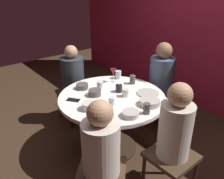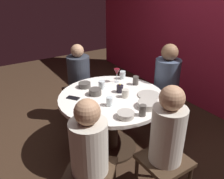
{
  "view_description": "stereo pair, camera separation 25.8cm",
  "coord_description": "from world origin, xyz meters",
  "px_view_note": "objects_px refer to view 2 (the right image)",
  "views": [
    {
      "loc": [
        1.81,
        -1.47,
        1.92
      ],
      "look_at": [
        0.0,
        0.0,
        0.81
      ],
      "focal_mm": 37.38,
      "sensor_mm": 36.0,
      "label": 1
    },
    {
      "loc": [
        1.96,
        -1.27,
        1.92
      ],
      "look_at": [
        0.0,
        0.0,
        0.81
      ],
      "focal_mm": 37.38,
      "sensor_mm": 36.0,
      "label": 2
    }
  ],
  "objects_px": {
    "bowl_salad_center": "(95,92)",
    "bowl_small_white": "(126,115)",
    "seated_diner_right": "(167,135)",
    "dinner_plate": "(149,95)",
    "candle_holder": "(120,89)",
    "cell_phone": "(73,98)",
    "cup_by_right_diner": "(102,85)",
    "bowl_rice_portion": "(148,104)",
    "cup_by_left_diner": "(143,110)",
    "cup_center_front": "(125,93)",
    "dining_table": "(112,109)",
    "cup_beside_wine": "(136,81)",
    "seated_diner_front_right": "(89,147)",
    "cup_near_candle": "(110,101)",
    "cup_far_edge": "(123,75)",
    "wine_glass": "(117,72)",
    "bowl_serving_large": "(86,105)",
    "bowl_sauce_side": "(85,85)",
    "seated_diner_left": "(79,74)",
    "seated_diner_back": "(167,79)"
  },
  "relations": [
    {
      "from": "candle_holder",
      "to": "dinner_plate",
      "type": "height_order",
      "value": "candle_holder"
    },
    {
      "from": "seated_diner_left",
      "to": "cup_beside_wine",
      "type": "distance_m",
      "value": 0.87
    },
    {
      "from": "candle_holder",
      "to": "bowl_small_white",
      "type": "bearing_deg",
      "value": -28.92
    },
    {
      "from": "wine_glass",
      "to": "dinner_plate",
      "type": "relative_size",
      "value": 0.7
    },
    {
      "from": "dining_table",
      "to": "cup_far_edge",
      "type": "xyz_separation_m",
      "value": [
        -0.35,
        0.39,
        0.22
      ]
    },
    {
      "from": "cup_center_front",
      "to": "seated_diner_front_right",
      "type": "bearing_deg",
      "value": -54.58
    },
    {
      "from": "bowl_salad_center",
      "to": "cup_center_front",
      "type": "height_order",
      "value": "cup_center_front"
    },
    {
      "from": "bowl_serving_large",
      "to": "bowl_sauce_side",
      "type": "distance_m",
      "value": 0.5
    },
    {
      "from": "wine_glass",
      "to": "bowl_serving_large",
      "type": "relative_size",
      "value": 1.21
    },
    {
      "from": "cup_center_front",
      "to": "cup_beside_wine",
      "type": "distance_m",
      "value": 0.37
    },
    {
      "from": "seated_diner_front_right",
      "to": "wine_glass",
      "type": "xyz_separation_m",
      "value": [
        -0.92,
        0.88,
        0.15
      ]
    },
    {
      "from": "bowl_salad_center",
      "to": "cup_by_left_diner",
      "type": "height_order",
      "value": "cup_by_left_diner"
    },
    {
      "from": "seated_diner_left",
      "to": "bowl_small_white",
      "type": "relative_size",
      "value": 6.81
    },
    {
      "from": "dining_table",
      "to": "cup_far_edge",
      "type": "distance_m",
      "value": 0.57
    },
    {
      "from": "dinner_plate",
      "to": "cup_by_left_diner",
      "type": "height_order",
      "value": "cup_by_left_diner"
    },
    {
      "from": "seated_diner_back",
      "to": "seated_diner_front_right",
      "type": "height_order",
      "value": "seated_diner_back"
    },
    {
      "from": "bowl_small_white",
      "to": "dinner_plate",
      "type": "bearing_deg",
      "value": 114.92
    },
    {
      "from": "dining_table",
      "to": "cup_near_candle",
      "type": "xyz_separation_m",
      "value": [
        0.17,
        -0.14,
        0.22
      ]
    },
    {
      "from": "cup_center_front",
      "to": "dining_table",
      "type": "bearing_deg",
      "value": -132.98
    },
    {
      "from": "seated_diner_right",
      "to": "bowl_salad_center",
      "type": "bearing_deg",
      "value": 8.04
    },
    {
      "from": "seated_diner_left",
      "to": "dinner_plate",
      "type": "distance_m",
      "value": 1.14
    },
    {
      "from": "candle_holder",
      "to": "cup_by_left_diner",
      "type": "height_order",
      "value": "cup_by_left_diner"
    },
    {
      "from": "bowl_salad_center",
      "to": "bowl_small_white",
      "type": "relative_size",
      "value": 0.85
    },
    {
      "from": "seated_diner_right",
      "to": "dinner_plate",
      "type": "height_order",
      "value": "seated_diner_right"
    },
    {
      "from": "bowl_salad_center",
      "to": "bowl_rice_portion",
      "type": "height_order",
      "value": "bowl_salad_center"
    },
    {
      "from": "bowl_rice_portion",
      "to": "cup_beside_wine",
      "type": "xyz_separation_m",
      "value": [
        -0.51,
        0.24,
        0.02
      ]
    },
    {
      "from": "cup_by_right_diner",
      "to": "bowl_rice_portion",
      "type": "bearing_deg",
      "value": 15.62
    },
    {
      "from": "seated_diner_front_right",
      "to": "cup_near_candle",
      "type": "distance_m",
      "value": 0.66
    },
    {
      "from": "dinner_plate",
      "to": "bowl_small_white",
      "type": "bearing_deg",
      "value": -65.08
    },
    {
      "from": "cell_phone",
      "to": "cup_far_edge",
      "type": "xyz_separation_m",
      "value": [
        -0.16,
        0.78,
        0.05
      ]
    },
    {
      "from": "bowl_salad_center",
      "to": "bowl_small_white",
      "type": "distance_m",
      "value": 0.58
    },
    {
      "from": "candle_holder",
      "to": "cup_by_left_diner",
      "type": "distance_m",
      "value": 0.55
    },
    {
      "from": "seated_diner_left",
      "to": "bowl_salad_center",
      "type": "relative_size",
      "value": 7.98
    },
    {
      "from": "bowl_serving_large",
      "to": "cup_far_edge",
      "type": "relative_size",
      "value": 1.39
    },
    {
      "from": "seated_diner_front_right",
      "to": "cup_by_left_diner",
      "type": "relative_size",
      "value": 10.24
    },
    {
      "from": "bowl_salad_center",
      "to": "cup_beside_wine",
      "type": "xyz_separation_m",
      "value": [
        0.03,
        0.56,
        0.02
      ]
    },
    {
      "from": "candle_holder",
      "to": "cell_phone",
      "type": "height_order",
      "value": "candle_holder"
    },
    {
      "from": "seated_diner_right",
      "to": "bowl_rice_portion",
      "type": "bearing_deg",
      "value": -21.16
    },
    {
      "from": "seated_diner_front_right",
      "to": "bowl_salad_center",
      "type": "bearing_deg",
      "value": 12.59
    },
    {
      "from": "bowl_salad_center",
      "to": "bowl_rice_portion",
      "type": "bearing_deg",
      "value": 30.38
    },
    {
      "from": "bowl_serving_large",
      "to": "bowl_salad_center",
      "type": "height_order",
      "value": "bowl_serving_large"
    },
    {
      "from": "dining_table",
      "to": "cup_by_left_diner",
      "type": "xyz_separation_m",
      "value": [
        0.5,
        0.02,
        0.23
      ]
    },
    {
      "from": "candle_holder",
      "to": "bowl_rice_portion",
      "type": "bearing_deg",
      "value": 5.99
    },
    {
      "from": "candle_holder",
      "to": "cell_phone",
      "type": "bearing_deg",
      "value": -106.36
    },
    {
      "from": "cell_phone",
      "to": "cup_near_candle",
      "type": "distance_m",
      "value": 0.44
    },
    {
      "from": "seated_diner_back",
      "to": "bowl_salad_center",
      "type": "height_order",
      "value": "seated_diner_back"
    },
    {
      "from": "bowl_salad_center",
      "to": "cup_by_left_diner",
      "type": "distance_m",
      "value": 0.66
    },
    {
      "from": "seated_diner_back",
      "to": "bowl_serving_large",
      "type": "xyz_separation_m",
      "value": [
        0.08,
        -1.21,
        0.02
      ]
    },
    {
      "from": "cup_far_edge",
      "to": "cup_center_front",
      "type": "bearing_deg",
      "value": -32.07
    },
    {
      "from": "wine_glass",
      "to": "cup_by_left_diner",
      "type": "xyz_separation_m",
      "value": [
        0.8,
        -0.25,
        -0.07
      ]
    }
  ]
}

